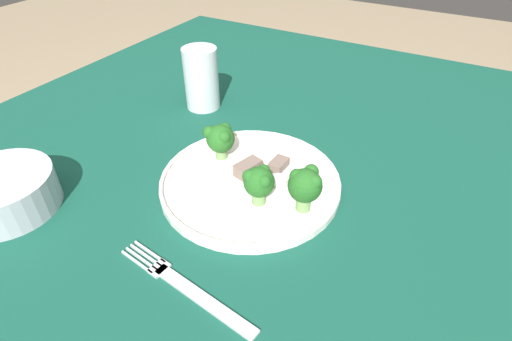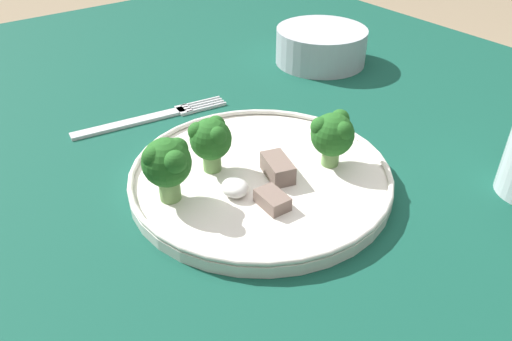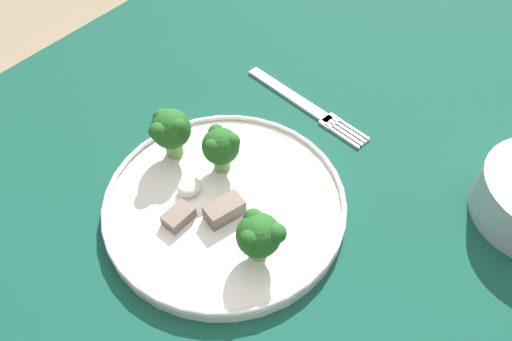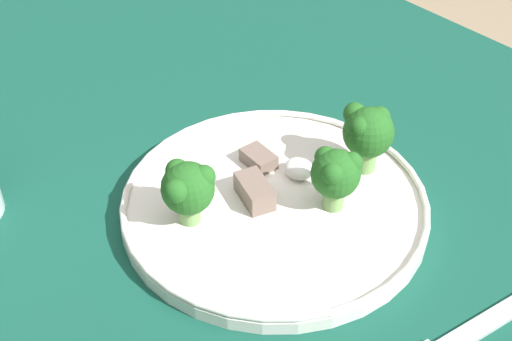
% 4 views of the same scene
% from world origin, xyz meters
% --- Properties ---
extents(table, '(1.38, 0.98, 0.74)m').
position_xyz_m(table, '(0.00, 0.00, 0.65)').
color(table, '#114738').
rests_on(table, ground_plane).
extents(dinner_plate, '(0.27, 0.27, 0.02)m').
position_xyz_m(dinner_plate, '(0.02, -0.09, 0.75)').
color(dinner_plate, white).
rests_on(dinner_plate, table).
extents(fork, '(0.05, 0.20, 0.00)m').
position_xyz_m(fork, '(-0.18, -0.11, 0.75)').
color(fork, silver).
rests_on(fork, table).
extents(cream_bowl, '(0.14, 0.14, 0.05)m').
position_xyz_m(cream_bowl, '(-0.19, 0.19, 0.77)').
color(cream_bowl, '#B7BCC6').
rests_on(cream_bowl, table).
extents(drinking_glass, '(0.07, 0.07, 0.12)m').
position_xyz_m(drinking_glass, '(0.19, 0.12, 0.80)').
color(drinking_glass, silver).
rests_on(drinking_glass, table).
extents(broccoli_floret_near_rim_left, '(0.04, 0.04, 0.06)m').
position_xyz_m(broccoli_floret_near_rim_left, '(-0.02, -0.12, 0.79)').
color(broccoli_floret_near_rim_left, '#709E56').
rests_on(broccoli_floret_near_rim_left, dinner_plate).
extents(broccoli_floret_center_left, '(0.05, 0.04, 0.06)m').
position_xyz_m(broccoli_floret_center_left, '(0.05, -0.02, 0.79)').
color(broccoli_floret_center_left, '#709E56').
rests_on(broccoli_floret_center_left, dinner_plate).
extents(broccoli_floret_back_left, '(0.05, 0.05, 0.06)m').
position_xyz_m(broccoli_floret_back_left, '(0.00, -0.18, 0.80)').
color(broccoli_floret_back_left, '#709E56').
rests_on(broccoli_floret_back_left, dinner_plate).
extents(meat_slice_front_slice, '(0.03, 0.02, 0.01)m').
position_xyz_m(meat_slice_front_slice, '(0.07, -0.11, 0.76)').
color(meat_slice_front_slice, '#756056').
rests_on(meat_slice_front_slice, dinner_plate).
extents(meat_slice_middle_slice, '(0.05, 0.03, 0.02)m').
position_xyz_m(meat_slice_middle_slice, '(0.03, -0.07, 0.77)').
color(meat_slice_middle_slice, '#756056').
rests_on(meat_slice_middle_slice, dinner_plate).
extents(sauce_dollop, '(0.03, 0.03, 0.02)m').
position_xyz_m(sauce_dollop, '(0.03, -0.13, 0.76)').
color(sauce_dollop, white).
rests_on(sauce_dollop, dinner_plate).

